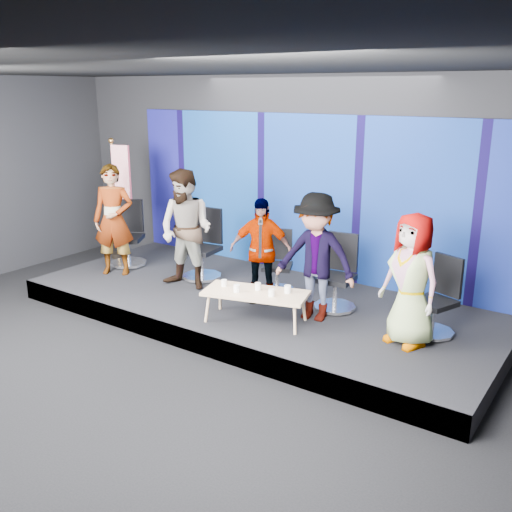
% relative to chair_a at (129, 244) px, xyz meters
% --- Properties ---
extents(ground, '(10.00, 10.00, 0.00)m').
position_rel_chair_a_xyz_m(ground, '(2.78, -2.58, -0.67)').
color(ground, black).
rests_on(ground, ground).
extents(room_walls, '(10.02, 8.02, 3.51)m').
position_rel_chair_a_xyz_m(room_walls, '(2.78, -2.58, 1.76)').
color(room_walls, black).
rests_on(room_walls, ground).
extents(riser, '(7.00, 3.00, 0.30)m').
position_rel_chair_a_xyz_m(riser, '(2.78, -0.08, -0.52)').
color(riser, black).
rests_on(riser, ground).
extents(backdrop, '(7.00, 0.08, 2.60)m').
position_rel_chair_a_xyz_m(backdrop, '(2.78, 1.37, 0.93)').
color(backdrop, '#13075A').
rests_on(backdrop, riser).
extents(chair_a, '(0.87, 0.87, 1.12)m').
position_rel_chair_a_xyz_m(chair_a, '(0.00, 0.00, 0.00)').
color(chair_a, silver).
rests_on(chair_a, riser).
extents(panelist_a, '(0.79, 0.71, 1.82)m').
position_rel_chair_a_xyz_m(panelist_a, '(0.20, -0.47, 0.54)').
color(panelist_a, black).
rests_on(panelist_a, riser).
extents(chair_b, '(0.70, 0.70, 1.13)m').
position_rel_chair_a_xyz_m(chair_b, '(1.55, 0.18, 0.00)').
color(chair_b, silver).
rests_on(chair_b, riser).
extents(panelist_b, '(0.96, 0.79, 1.84)m').
position_rel_chair_a_xyz_m(panelist_b, '(1.64, -0.32, 0.55)').
color(panelist_b, black).
rests_on(panelist_b, riser).
extents(chair_c, '(0.70, 0.70, 0.94)m').
position_rel_chair_a_xyz_m(chair_c, '(2.89, 0.32, -0.06)').
color(chair_c, silver).
rests_on(chair_c, riser).
extents(panelist_c, '(0.96, 0.71, 1.52)m').
position_rel_chair_a_xyz_m(panelist_c, '(2.91, -0.17, 0.39)').
color(panelist_c, black).
rests_on(panelist_c, riser).
extents(chair_d, '(0.65, 0.65, 1.06)m').
position_rel_chair_a_xyz_m(chair_d, '(3.95, 0.19, -0.02)').
color(chair_d, silver).
rests_on(chair_d, riser).
extents(panelist_d, '(1.16, 0.74, 1.71)m').
position_rel_chair_a_xyz_m(panelist_d, '(3.87, -0.30, 0.49)').
color(panelist_d, black).
rests_on(panelist_d, riser).
extents(chair_e, '(0.73, 0.73, 1.00)m').
position_rel_chair_a_xyz_m(chair_e, '(5.37, 0.11, -0.04)').
color(chair_e, silver).
rests_on(chair_e, riser).
extents(panelist_e, '(0.92, 0.76, 1.62)m').
position_rel_chair_a_xyz_m(panelist_e, '(5.18, -0.35, 0.44)').
color(panelist_e, black).
rests_on(panelist_e, riser).
extents(coffee_table, '(1.47, 0.93, 0.42)m').
position_rel_chair_a_xyz_m(coffee_table, '(3.29, -0.85, 0.02)').
color(coffee_table, tan).
rests_on(coffee_table, riser).
extents(mug_a, '(0.07, 0.07, 0.09)m').
position_rel_chair_a_xyz_m(mug_a, '(2.81, -0.91, 0.09)').
color(mug_a, white).
rests_on(mug_a, coffee_table).
extents(mug_b, '(0.08, 0.08, 0.10)m').
position_rel_chair_a_xyz_m(mug_b, '(3.09, -1.00, 0.10)').
color(mug_b, white).
rests_on(mug_b, coffee_table).
extents(mug_c, '(0.08, 0.08, 0.10)m').
position_rel_chair_a_xyz_m(mug_c, '(3.28, -0.78, 0.10)').
color(mug_c, white).
rests_on(mug_c, coffee_table).
extents(mug_d, '(0.08, 0.08, 0.10)m').
position_rel_chair_a_xyz_m(mug_d, '(3.55, -0.87, 0.10)').
color(mug_d, white).
rests_on(mug_d, coffee_table).
extents(mug_e, '(0.09, 0.09, 0.10)m').
position_rel_chair_a_xyz_m(mug_e, '(3.66, -0.65, 0.10)').
color(mug_e, white).
rests_on(mug_e, coffee_table).
extents(flag_stand, '(0.50, 0.29, 2.16)m').
position_rel_chair_a_xyz_m(flag_stand, '(-0.36, 0.20, 0.77)').
color(flag_stand, black).
rests_on(flag_stand, riser).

